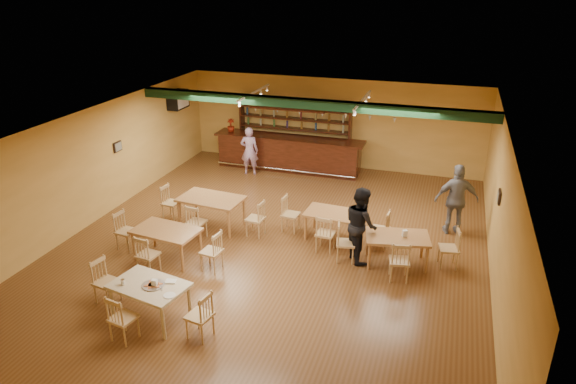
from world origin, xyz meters
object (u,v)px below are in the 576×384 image
(patron_right_a, at_px, (361,224))
(near_table, at_px, (151,301))
(bar_counter, at_px, (289,153))
(dining_table_b, at_px, (334,225))
(dining_table_d, at_px, (396,250))
(patron_bar, at_px, (249,151))
(dining_table_c, at_px, (167,244))
(dining_table_a, at_px, (212,212))

(patron_right_a, bearing_deg, near_table, 104.10)
(near_table, bearing_deg, bar_counter, 100.88)
(dining_table_b, height_order, dining_table_d, dining_table_b)
(dining_table_d, xyz_separation_m, patron_right_a, (-0.84, -0.04, 0.54))
(dining_table_b, xyz_separation_m, patron_bar, (-3.70, 3.62, 0.45))
(dining_table_c, distance_m, patron_right_a, 4.48)
(dining_table_b, distance_m, dining_table_d, 1.80)
(dining_table_a, bearing_deg, dining_table_b, 10.95)
(bar_counter, relative_size, near_table, 3.60)
(patron_right_a, bearing_deg, bar_counter, 1.15)
(dining_table_c, relative_size, patron_right_a, 0.84)
(bar_counter, bearing_deg, near_table, -89.67)
(dining_table_a, xyz_separation_m, patron_right_a, (3.98, -0.47, 0.48))
(bar_counter, bearing_deg, dining_table_a, -96.81)
(dining_table_b, distance_m, patron_right_a, 1.25)
(dining_table_c, relative_size, near_table, 1.06)
(dining_table_c, xyz_separation_m, near_table, (0.87, -2.12, 0.01))
(bar_counter, distance_m, patron_bar, 1.39)
(dining_table_a, relative_size, near_table, 1.15)
(dining_table_b, bearing_deg, patron_bar, 139.43)
(dining_table_b, relative_size, dining_table_c, 0.95)
(dining_table_a, distance_m, near_table, 4.00)
(dining_table_b, bearing_deg, patron_right_a, -41.22)
(bar_counter, xyz_separation_m, patron_right_a, (3.41, -5.24, 0.32))
(bar_counter, relative_size, patron_bar, 3.17)
(dining_table_a, xyz_separation_m, dining_table_d, (4.82, -0.43, -0.06))
(dining_table_a, relative_size, patron_right_a, 0.92)
(bar_counter, xyz_separation_m, dining_table_b, (2.61, -4.44, -0.21))
(bar_counter, relative_size, dining_table_a, 3.12)
(dining_table_b, relative_size, dining_table_d, 1.01)
(bar_counter, bearing_deg, dining_table_b, -59.55)
(patron_bar, relative_size, patron_right_a, 0.90)
(dining_table_b, xyz_separation_m, dining_table_c, (-3.43, -2.16, 0.02))
(patron_bar, distance_m, patron_right_a, 6.31)
(dining_table_a, bearing_deg, patron_right_a, -1.71)
(near_table, height_order, patron_bar, patron_bar)
(patron_right_a, bearing_deg, dining_table_c, 75.94)
(dining_table_a, height_order, dining_table_d, dining_table_a)
(patron_bar, bearing_deg, near_table, 85.42)
(dining_table_b, height_order, dining_table_c, dining_table_c)
(patron_right_a, bearing_deg, dining_table_b, 13.09)
(dining_table_d, distance_m, near_table, 5.48)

